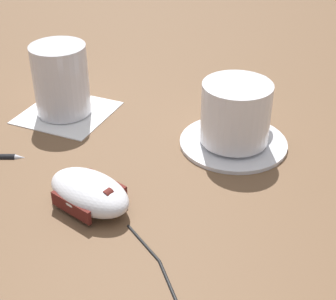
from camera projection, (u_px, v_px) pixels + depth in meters
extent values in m
plane|color=brown|center=(97.00, 138.00, 0.65)|extent=(3.00, 3.00, 0.00)
cylinder|color=white|center=(233.00, 141.00, 0.64)|extent=(0.13, 0.13, 0.01)
cylinder|color=white|center=(236.00, 113.00, 0.61)|extent=(0.08, 0.08, 0.07)
torus|color=white|center=(257.00, 96.00, 0.64)|extent=(0.02, 0.06, 0.05)
ellipsoid|color=silver|center=(89.00, 192.00, 0.53)|extent=(0.11, 0.07, 0.03)
cylinder|color=#591E19|center=(108.00, 195.00, 0.51)|extent=(0.01, 0.01, 0.01)
cube|color=#591E19|center=(107.00, 184.00, 0.55)|extent=(0.05, 0.01, 0.02)
cube|color=#591E19|center=(71.00, 208.00, 0.51)|extent=(0.05, 0.01, 0.02)
cylinder|color=black|center=(143.00, 242.00, 0.49)|extent=(0.06, 0.01, 0.00)
cylinder|color=black|center=(169.00, 283.00, 0.44)|extent=(0.05, 0.03, 0.00)
sphere|color=black|center=(128.00, 225.00, 0.51)|extent=(0.00, 0.00, 0.00)
sphere|color=black|center=(159.00, 260.00, 0.47)|extent=(0.00, 0.00, 0.00)
cube|color=white|center=(68.00, 112.00, 0.71)|extent=(0.15, 0.15, 0.00)
cylinder|color=silver|center=(61.00, 80.00, 0.68)|extent=(0.07, 0.07, 0.09)
cone|color=silver|center=(20.00, 155.00, 0.61)|extent=(0.01, 0.01, 0.01)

